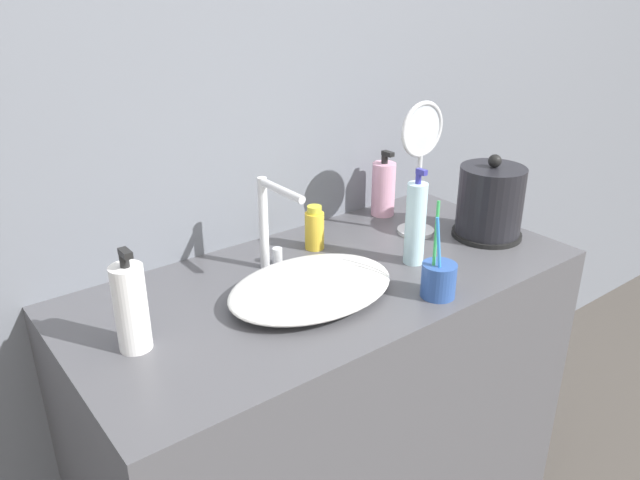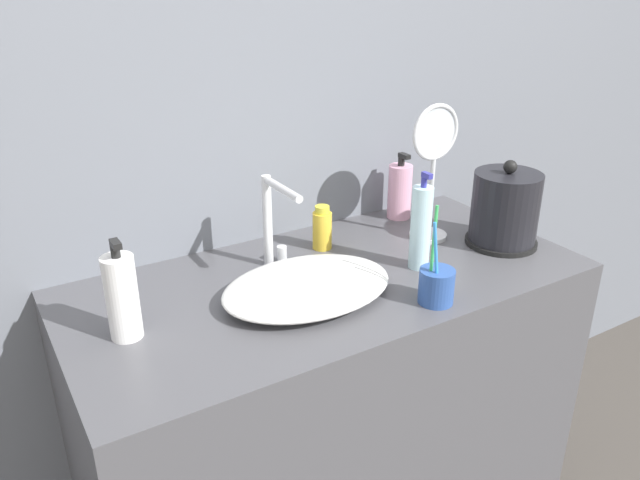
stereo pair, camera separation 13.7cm
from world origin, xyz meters
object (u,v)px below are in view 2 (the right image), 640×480
at_px(hand_cream_bottle, 322,229).
at_px(vanity_mirror, 434,161).
at_px(mouthwash_bottle, 122,297).
at_px(toothbrush_cup, 436,285).
at_px(shampoo_bottle, 400,191).
at_px(electric_kettle, 505,211).
at_px(faucet, 273,218).
at_px(lotion_bottle, 421,227).

height_order(hand_cream_bottle, vanity_mirror, vanity_mirror).
distance_m(mouthwash_bottle, hand_cream_bottle, 0.56).
xyz_separation_m(toothbrush_cup, shampoo_bottle, (0.23, 0.43, 0.04)).
xyz_separation_m(electric_kettle, vanity_mirror, (-0.13, 0.13, 0.12)).
bearing_deg(electric_kettle, mouthwash_bottle, 176.18).
relative_size(hand_cream_bottle, vanity_mirror, 0.32).
distance_m(faucet, shampoo_bottle, 0.46).
distance_m(electric_kettle, toothbrush_cup, 0.38).
relative_size(faucet, vanity_mirror, 0.63).
height_order(electric_kettle, mouthwash_bottle, electric_kettle).
relative_size(faucet, mouthwash_bottle, 1.09).
relative_size(electric_kettle, lotion_bottle, 0.94).
relative_size(electric_kettle, shampoo_bottle, 1.18).
distance_m(faucet, electric_kettle, 0.59).
bearing_deg(hand_cream_bottle, vanity_mirror, -17.34).
relative_size(lotion_bottle, mouthwash_bottle, 1.15).
bearing_deg(faucet, lotion_bottle, -30.59).
distance_m(faucet, lotion_bottle, 0.34).
xyz_separation_m(hand_cream_bottle, vanity_mirror, (0.27, -0.09, 0.15)).
distance_m(lotion_bottle, shampoo_bottle, 0.32).
distance_m(lotion_bottle, hand_cream_bottle, 0.26).
distance_m(shampoo_bottle, mouthwash_bottle, 0.86).
distance_m(toothbrush_cup, vanity_mirror, 0.38).
bearing_deg(toothbrush_cup, electric_kettle, 22.66).
height_order(toothbrush_cup, vanity_mirror, vanity_mirror).
distance_m(shampoo_bottle, vanity_mirror, 0.20).
distance_m(electric_kettle, vanity_mirror, 0.22).
height_order(faucet, shampoo_bottle, faucet).
bearing_deg(electric_kettle, hand_cream_bottle, 152.06).
bearing_deg(hand_cream_bottle, toothbrush_cup, -80.41).
height_order(faucet, hand_cream_bottle, faucet).
bearing_deg(electric_kettle, toothbrush_cup, -157.34).
xyz_separation_m(faucet, lotion_bottle, (0.29, -0.17, -0.03)).
bearing_deg(mouthwash_bottle, electric_kettle, -3.82).
bearing_deg(hand_cream_bottle, mouthwash_bottle, -164.06).
xyz_separation_m(faucet, shampoo_bottle, (0.45, 0.10, -0.05)).
distance_m(faucet, vanity_mirror, 0.44).
bearing_deg(vanity_mirror, hand_cream_bottle, 162.66).
bearing_deg(mouthwash_bottle, hand_cream_bottle, 15.94).
xyz_separation_m(toothbrush_cup, lotion_bottle, (0.08, 0.15, 0.06)).
xyz_separation_m(lotion_bottle, shampoo_bottle, (0.16, 0.28, -0.02)).
height_order(faucet, lotion_bottle, lotion_bottle).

